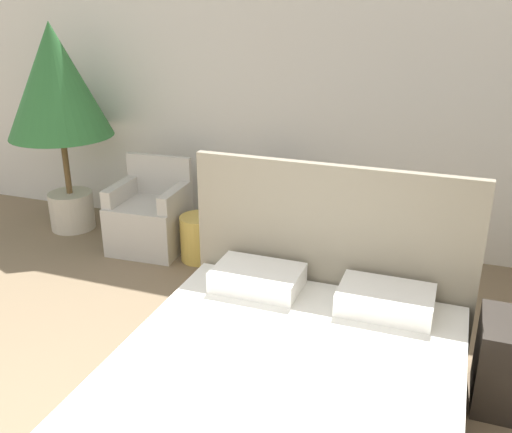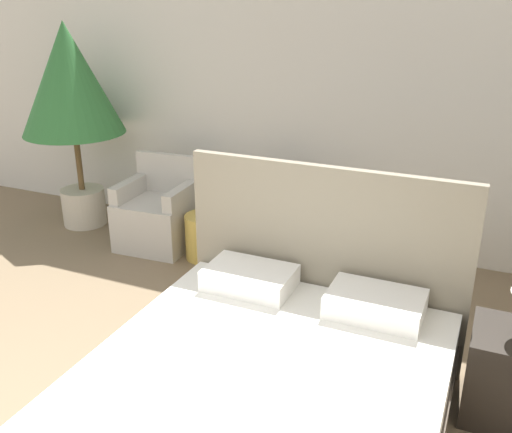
{
  "view_description": "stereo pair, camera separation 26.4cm",
  "coord_description": "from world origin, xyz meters",
  "px_view_note": "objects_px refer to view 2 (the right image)",
  "views": [
    {
      "loc": [
        1.51,
        -1.14,
        2.3
      ],
      "look_at": [
        0.08,
        2.73,
        0.67
      ],
      "focal_mm": 40.0,
      "sensor_mm": 36.0,
      "label": 1
    },
    {
      "loc": [
        1.75,
        -1.04,
        2.3
      ],
      "look_at": [
        0.08,
        2.73,
        0.67
      ],
      "focal_mm": 40.0,
      "sensor_mm": 36.0,
      "label": 2
    }
  ],
  "objects_px": {
    "armchair_near_window_right": "(262,236)",
    "potted_palm": "(70,88)",
    "bed": "(264,397)",
    "side_table": "(205,237)",
    "armchair_near_window_left": "(157,218)"
  },
  "relations": [
    {
      "from": "armchair_near_window_right",
      "to": "potted_palm",
      "type": "height_order",
      "value": "potted_palm"
    },
    {
      "from": "potted_palm",
      "to": "armchair_near_window_left",
      "type": "bearing_deg",
      "value": -9.08
    },
    {
      "from": "armchair_near_window_left",
      "to": "armchair_near_window_right",
      "type": "relative_size",
      "value": 1.0
    },
    {
      "from": "armchair_near_window_right",
      "to": "armchair_near_window_left",
      "type": "bearing_deg",
      "value": 179.93
    },
    {
      "from": "potted_palm",
      "to": "side_table",
      "type": "distance_m",
      "value": 2.0
    },
    {
      "from": "armchair_near_window_right",
      "to": "potted_palm",
      "type": "xyz_separation_m",
      "value": [
        -2.11,
        0.16,
        1.14
      ]
    },
    {
      "from": "armchair_near_window_left",
      "to": "potted_palm",
      "type": "height_order",
      "value": "potted_palm"
    },
    {
      "from": "armchair_near_window_left",
      "to": "potted_palm",
      "type": "relative_size",
      "value": 0.42
    },
    {
      "from": "armchair_near_window_left",
      "to": "armchair_near_window_right",
      "type": "xyz_separation_m",
      "value": [
        1.09,
        0.0,
        0.0
      ]
    },
    {
      "from": "armchair_near_window_right",
      "to": "side_table",
      "type": "distance_m",
      "value": 0.55
    },
    {
      "from": "potted_palm",
      "to": "side_table",
      "type": "height_order",
      "value": "potted_palm"
    },
    {
      "from": "armchair_near_window_left",
      "to": "potted_palm",
      "type": "distance_m",
      "value": 1.54
    },
    {
      "from": "potted_palm",
      "to": "bed",
      "type": "bearing_deg",
      "value": -35.6
    },
    {
      "from": "armchair_near_window_right",
      "to": "bed",
      "type": "bearing_deg",
      "value": -66.44
    },
    {
      "from": "bed",
      "to": "side_table",
      "type": "height_order",
      "value": "bed"
    }
  ]
}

